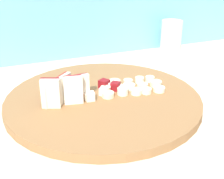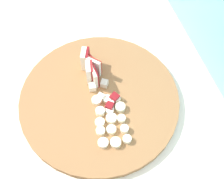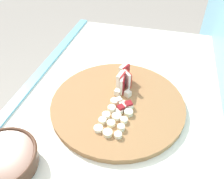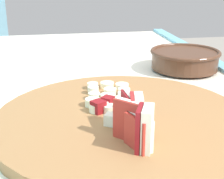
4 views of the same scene
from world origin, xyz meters
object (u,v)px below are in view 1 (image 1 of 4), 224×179
at_px(cutting_board, 103,100).
at_px(apple_wedge_fan, 63,91).
at_px(apple_dice_pile, 100,90).
at_px(banana_slice_rows, 130,87).
at_px(small_jar, 171,37).

bearing_deg(cutting_board, apple_wedge_fan, 179.58).
distance_m(apple_dice_pile, banana_slice_rows, 0.08).
height_order(apple_wedge_fan, banana_slice_rows, apple_wedge_fan).
height_order(banana_slice_rows, small_jar, small_jar).
relative_size(apple_wedge_fan, apple_dice_pile, 1.06).
bearing_deg(banana_slice_rows, apple_dice_pile, 175.81).
bearing_deg(apple_dice_pile, banana_slice_rows, -4.19).
xyz_separation_m(banana_slice_rows, small_jar, (0.29, 0.27, 0.03)).
height_order(cutting_board, apple_dice_pile, apple_dice_pile).
bearing_deg(apple_dice_pile, cutting_board, -82.62).
bearing_deg(small_jar, apple_wedge_fan, -148.19).
bearing_deg(small_jar, cutting_board, -141.97).
distance_m(cutting_board, banana_slice_rows, 0.08).
distance_m(cutting_board, apple_dice_pile, 0.03).
bearing_deg(banana_slice_rows, apple_wedge_fan, -176.66).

